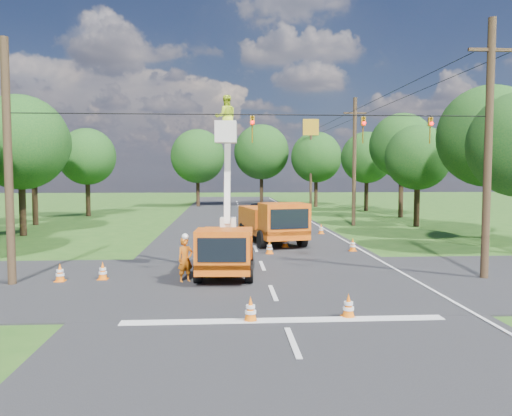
{
  "coord_description": "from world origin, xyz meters",
  "views": [
    {
      "loc": [
        -1.61,
        -16.71,
        4.12
      ],
      "look_at": [
        -0.28,
        5.03,
        2.6
      ],
      "focal_mm": 35.0,
      "sensor_mm": 36.0,
      "label": 1
    }
  ],
  "objects": [
    {
      "name": "pole_right_mid",
      "position": [
        8.5,
        22.0,
        5.11
      ],
      "size": [
        1.8,
        0.3,
        10.0
      ],
      "color": "#4C3823",
      "rests_on": "ground"
    },
    {
      "name": "tree_left_d",
      "position": [
        -15.0,
        17.0,
        6.12
      ],
      "size": [
        6.2,
        6.2,
        9.24
      ],
      "color": "#382616",
      "rests_on": "ground"
    },
    {
      "name": "traffic_cone_7",
      "position": [
        4.86,
        16.54,
        0.36
      ],
      "size": [
        0.38,
        0.38,
        0.71
      ],
      "color": "orange",
      "rests_on": "ground"
    },
    {
      "name": "tree_far_a",
      "position": [
        -5.0,
        45.0,
        6.19
      ],
      "size": [
        6.6,
        6.6,
        9.5
      ],
      "color": "#382616",
      "rests_on": "ground"
    },
    {
      "name": "signal_span",
      "position": [
        2.23,
        1.99,
        5.88
      ],
      "size": [
        18.0,
        0.29,
        1.07
      ],
      "color": "black",
      "rests_on": "ground"
    },
    {
      "name": "traffic_cone_0",
      "position": [
        -0.93,
        -3.17,
        0.36
      ],
      "size": [
        0.38,
        0.38,
        0.71
      ],
      "color": "orange",
      "rests_on": "ground"
    },
    {
      "name": "traffic_cone_3",
      "position": [
        1.68,
        10.55,
        0.36
      ],
      "size": [
        0.38,
        0.38,
        0.71
      ],
      "color": "orange",
      "rests_on": "ground"
    },
    {
      "name": "ground_worker",
      "position": [
        -3.13,
        2.05,
        0.86
      ],
      "size": [
        0.75,
        0.68,
        1.71
      ],
      "primitive_type": "imported",
      "rotation": [
        0.0,
        0.0,
        0.57
      ],
      "color": "orange",
      "rests_on": "ground"
    },
    {
      "name": "tree_far_b",
      "position": [
        3.0,
        47.0,
        6.81
      ],
      "size": [
        7.0,
        7.0,
        10.32
      ],
      "color": "#382616",
      "rests_on": "ground"
    },
    {
      "name": "road_cross",
      "position": [
        0.0,
        2.0,
        0.0
      ],
      "size": [
        56.0,
        10.0,
        0.07
      ],
      "primitive_type": "cube",
      "color": "black",
      "rests_on": "ground"
    },
    {
      "name": "stop_bar",
      "position": [
        0.0,
        -3.2,
        0.0
      ],
      "size": [
        9.0,
        0.45,
        0.02
      ],
      "primitive_type": "cube",
      "color": "silver",
      "rests_on": "ground"
    },
    {
      "name": "traffic_cone_8",
      "position": [
        5.08,
        8.98,
        0.36
      ],
      "size": [
        0.38,
        0.38,
        0.71
      ],
      "color": "orange",
      "rests_on": "ground"
    },
    {
      "name": "tree_right_d",
      "position": [
        14.8,
        29.0,
        6.68
      ],
      "size": [
        6.0,
        6.0,
        9.7
      ],
      "color": "#382616",
      "rests_on": "ground"
    },
    {
      "name": "traffic_cone_5",
      "position": [
        -7.88,
        2.35,
        0.36
      ],
      "size": [
        0.38,
        0.38,
        0.71
      ],
      "color": "orange",
      "rests_on": "ground"
    },
    {
      "name": "tree_right_b",
      "position": [
        15.0,
        14.0,
        6.43
      ],
      "size": [
        6.4,
        6.4,
        9.65
      ],
      "color": "#382616",
      "rests_on": "ground"
    },
    {
      "name": "tree_right_e",
      "position": [
        13.8,
        37.0,
        5.81
      ],
      "size": [
        5.6,
        5.6,
        8.63
      ],
      "color": "#382616",
      "rests_on": "ground"
    },
    {
      "name": "traffic_cone_1",
      "position": [
        1.87,
        -2.98,
        0.36
      ],
      "size": [
        0.38,
        0.38,
        0.71
      ],
      "color": "orange",
      "rests_on": "ground"
    },
    {
      "name": "tree_left_e",
      "position": [
        -16.8,
        24.0,
        6.49
      ],
      "size": [
        5.8,
        5.8,
        9.41
      ],
      "color": "#382616",
      "rests_on": "ground"
    },
    {
      "name": "distant_car",
      "position": [
        1.32,
        29.37,
        0.72
      ],
      "size": [
        2.89,
        4.55,
        1.44
      ],
      "primitive_type": "imported",
      "rotation": [
        0.0,
        0.0,
        -0.3
      ],
      "color": "black",
      "rests_on": "ground"
    },
    {
      "name": "pole_right_far",
      "position": [
        8.5,
        42.0,
        5.11
      ],
      "size": [
        1.8,
        0.3,
        10.0
      ],
      "color": "#4C3823",
      "rests_on": "ground"
    },
    {
      "name": "tree_left_f",
      "position": [
        -14.8,
        32.0,
        5.69
      ],
      "size": [
        5.4,
        5.4,
        8.4
      ],
      "color": "#382616",
      "rests_on": "ground"
    },
    {
      "name": "ground",
      "position": [
        0.0,
        20.0,
        0.0
      ],
      "size": [
        140.0,
        140.0,
        0.0
      ],
      "primitive_type": "plane",
      "color": "#275318",
      "rests_on": "ground"
    },
    {
      "name": "road_main",
      "position": [
        0.0,
        20.0,
        0.0
      ],
      "size": [
        12.0,
        100.0,
        0.06
      ],
      "primitive_type": "cube",
      "color": "black",
      "rests_on": "ground"
    },
    {
      "name": "traffic_cone_4",
      "position": [
        -6.35,
        2.6,
        0.36
      ],
      "size": [
        0.38,
        0.38,
        0.71
      ],
      "color": "orange",
      "rests_on": "ground"
    },
    {
      "name": "traffic_cone_2",
      "position": [
        0.62,
        8.37,
        0.36
      ],
      "size": [
        0.38,
        0.38,
        0.71
      ],
      "color": "orange",
      "rests_on": "ground"
    },
    {
      "name": "tree_far_c",
      "position": [
        9.5,
        44.0,
        6.06
      ],
      "size": [
        6.2,
        6.2,
        9.18
      ],
      "color": "#382616",
      "rests_on": "ground"
    },
    {
      "name": "edge_line",
      "position": [
        5.6,
        20.0,
        0.0
      ],
      "size": [
        0.12,
        90.0,
        0.02
      ],
      "primitive_type": "cube",
      "color": "silver",
      "rests_on": "ground"
    },
    {
      "name": "pole_right_near",
      "position": [
        8.5,
        2.0,
        5.11
      ],
      "size": [
        1.8,
        0.3,
        10.0
      ],
      "color": "#4C3823",
      "rests_on": "ground"
    },
    {
      "name": "pole_left",
      "position": [
        -9.5,
        2.0,
        4.5
      ],
      "size": [
        0.3,
        0.3,
        9.0
      ],
      "color": "#4C3823",
      "rests_on": "ground"
    },
    {
      "name": "bucket_truck",
      "position": [
        -1.6,
        3.38,
        1.6
      ],
      "size": [
        2.44,
        5.6,
        7.29
      ],
      "rotation": [
        0.0,
        0.0,
        -0.06
      ],
      "color": "orange",
      "rests_on": "ground"
    },
    {
      "name": "tree_right_c",
      "position": [
        13.2,
        21.0,
        5.31
      ],
      "size": [
        5.0,
        5.0,
        7.83
      ],
      "color": "#382616",
      "rests_on": "ground"
    },
    {
      "name": "second_truck",
      "position": [
        1.14,
        12.22,
        1.3
      ],
      "size": [
        3.75,
        7.01,
        2.5
      ],
      "rotation": [
        0.0,
        0.0,
        0.21
      ],
      "color": "orange",
      "rests_on": "ground"
    }
  ]
}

